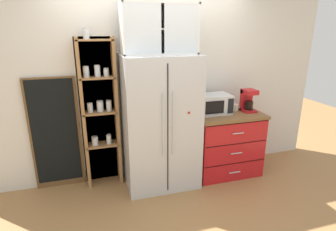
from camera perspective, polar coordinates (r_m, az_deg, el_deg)
ground_plane at (r=3.85m, az=-1.35°, el=-13.67°), size 10.68×10.68×0.00m
wall_back_cream at (r=3.74m, az=-3.13°, el=6.46°), size 4.98×0.10×2.55m
refrigerator at (r=3.51m, az=-1.57°, el=-1.47°), size 0.92×0.67×1.71m
pantry_shelf_column at (r=3.62m, az=-13.96°, el=1.01°), size 0.49×0.25×2.01m
counter_cabinet at (r=4.01m, az=11.77°, el=-5.53°), size 0.94×0.64×0.89m
microwave at (r=3.78m, az=9.43°, el=2.38°), size 0.44×0.33×0.26m
coffee_maker at (r=3.98m, az=16.20°, el=3.06°), size 0.17×0.20×0.31m
mug_sage at (r=3.84m, az=12.28°, el=1.23°), size 0.11×0.08×0.10m
mug_cream at (r=3.97m, az=13.83°, el=1.63°), size 0.11×0.07×0.10m
bottle_amber at (r=3.85m, az=12.13°, el=2.22°), size 0.07×0.07×0.26m
upper_cabinet at (r=3.35m, az=-1.95°, el=17.47°), size 0.89×0.32×0.57m
chalkboard_menu at (r=3.75m, az=-22.29°, el=-3.57°), size 0.60×0.04×1.45m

